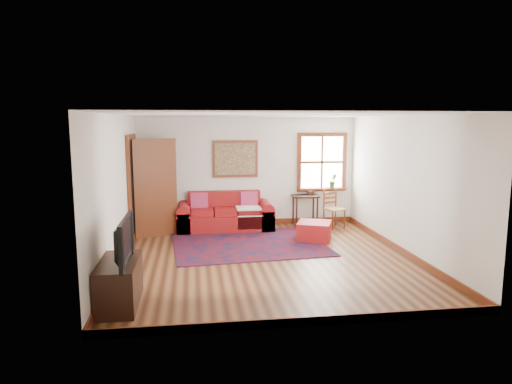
{
  "coord_description": "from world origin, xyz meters",
  "views": [
    {
      "loc": [
        -1.26,
        -7.66,
        2.37
      ],
      "look_at": [
        -0.11,
        0.6,
        1.1
      ],
      "focal_mm": 32.0,
      "sensor_mm": 36.0,
      "label": 1
    }
  ],
  "objects": [
    {
      "name": "red_ottoman",
      "position": [
        1.16,
        1.15,
        0.19
      ],
      "size": [
        0.84,
        0.84,
        0.37
      ],
      "primitive_type": "cube",
      "rotation": [
        0.0,
        0.0,
        -0.37
      ],
      "color": "maroon",
      "rests_on": "ground"
    },
    {
      "name": "ground",
      "position": [
        0.0,
        0.0,
        0.0
      ],
      "size": [
        5.5,
        5.5,
        0.0
      ],
      "primitive_type": "plane",
      "color": "#3C1E10",
      "rests_on": "ground"
    },
    {
      "name": "ladder_back_chair",
      "position": [
        1.88,
        2.2,
        0.46
      ],
      "size": [
        0.51,
        0.5,
        0.86
      ],
      "color": "tan",
      "rests_on": "ground"
    },
    {
      "name": "window",
      "position": [
        1.78,
        2.7,
        1.31
      ],
      "size": [
        1.18,
        0.2,
        1.38
      ],
      "color": "white",
      "rests_on": "ground"
    },
    {
      "name": "doorway",
      "position": [
        -2.21,
        1.78,
        1.07
      ],
      "size": [
        0.89,
        1.08,
        2.14
      ],
      "color": "black",
      "rests_on": "ground"
    },
    {
      "name": "persian_rug",
      "position": [
        -0.21,
        0.96,
        0.01
      ],
      "size": [
        3.08,
        2.55,
        0.02
      ],
      "primitive_type": "cube",
      "rotation": [
        0.0,
        0.0,
        0.08
      ],
      "color": "#590C12",
      "rests_on": "ground"
    },
    {
      "name": "red_leather_sofa",
      "position": [
        -0.57,
        2.34,
        0.27
      ],
      "size": [
        2.12,
        0.87,
        0.83
      ],
      "color": "maroon",
      "rests_on": "ground"
    },
    {
      "name": "candle_hurricane",
      "position": [
        -2.19,
        -1.39,
        0.68
      ],
      "size": [
        0.12,
        0.12,
        0.18
      ],
      "color": "silver",
      "rests_on": "media_cabinet"
    },
    {
      "name": "framed_artwork",
      "position": [
        -0.3,
        2.71,
        1.55
      ],
      "size": [
        1.05,
        0.07,
        0.85
      ],
      "color": "#642C15",
      "rests_on": "ground"
    },
    {
      "name": "media_cabinet",
      "position": [
        -2.24,
        -1.77,
        0.3
      ],
      "size": [
        0.49,
        1.08,
        0.59
      ],
      "primitive_type": "cube",
      "color": "black",
      "rests_on": "ground"
    },
    {
      "name": "side_table",
      "position": [
        1.31,
        2.5,
        0.58
      ],
      "size": [
        0.59,
        0.44,
        0.71
      ],
      "color": "black",
      "rests_on": "ground"
    },
    {
      "name": "room_envelope",
      "position": [
        0.0,
        0.02,
        1.65
      ],
      "size": [
        5.04,
        5.54,
        2.52
      ],
      "color": "silver",
      "rests_on": "ground"
    },
    {
      "name": "television",
      "position": [
        -2.22,
        -1.86,
        0.89
      ],
      "size": [
        0.13,
        1.02,
        0.59
      ],
      "primitive_type": "imported",
      "rotation": [
        0.0,
        0.0,
        1.57
      ],
      "color": "black",
      "rests_on": "media_cabinet"
    }
  ]
}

